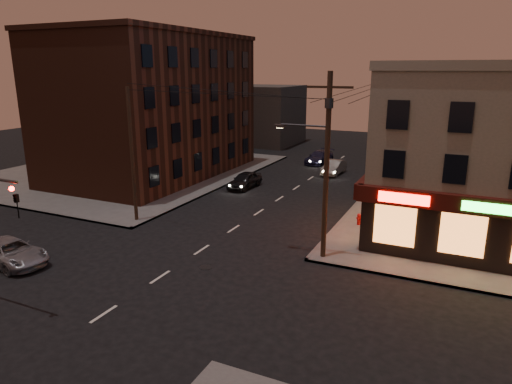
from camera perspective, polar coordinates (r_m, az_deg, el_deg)
The scene contains 14 objects.
ground at distance 24.08m, azimuth -11.91°, elevation -10.37°, with size 120.00×120.00×0.00m, color black.
sidewalk_nw at distance 48.98m, azimuth -15.55°, elevation 2.60°, with size 24.00×28.00×0.15m, color #514F4C.
brick_apartment at distance 45.84m, azimuth -12.74°, elevation 10.28°, with size 12.00×20.00×13.00m, color #472316.
bg_building_ne_a at distance 55.57m, azimuth 25.68°, elevation 6.69°, with size 10.00×12.00×7.00m, color #3F3D3A.
bg_building_nw at distance 65.10m, azimuth 1.05°, elevation 9.63°, with size 9.00×10.00×8.00m, color #3F3D3A.
bg_building_ne_b at distance 69.55m, azimuth 24.03°, elevation 7.87°, with size 8.00×8.00×6.00m, color #3F3D3A.
utility_pole_main at distance 24.35m, azimuth 8.59°, elevation 4.37°, with size 4.20×0.44×10.00m.
utility_pole_far at distance 49.92m, azimuth 17.49°, elevation 8.02°, with size 0.26×0.26×9.00m, color #382619.
utility_pole_west at distance 31.64m, azimuth -15.23°, elevation 4.43°, with size 0.24×0.24×9.00m, color #382619.
suv_cross at distance 28.17m, azimuth -28.33°, elevation -6.65°, with size 2.19×4.76×1.32m, color gray.
sedan_near at distance 40.40m, azimuth -1.42°, elevation 1.48°, with size 1.67×4.16×1.42m, color black.
sedan_mid at distance 46.46m, azimuth 9.70°, elevation 3.06°, with size 1.47×4.21×1.39m, color slate.
sedan_far at distance 51.62m, azimuth 7.92°, elevation 4.34°, with size 1.95×4.79×1.39m, color #1B1B36.
fire_hydrant at distance 31.26m, azimuth 12.73°, elevation -3.26°, with size 0.35×0.35×0.78m.
Camera 1 is at (13.44, -17.16, 10.24)m, focal length 32.00 mm.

